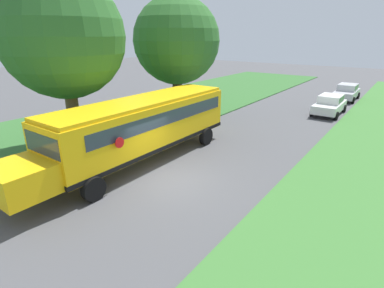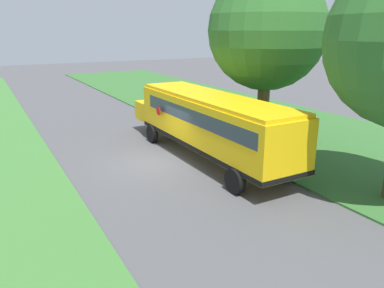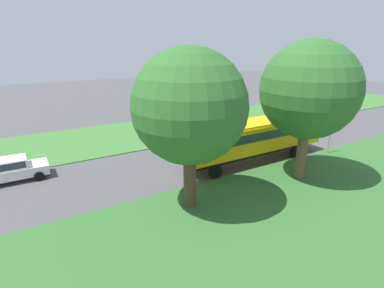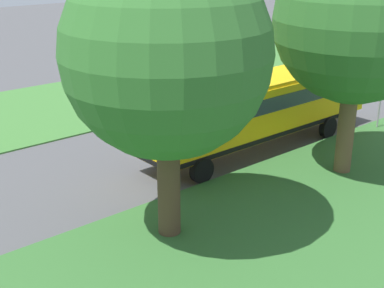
% 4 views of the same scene
% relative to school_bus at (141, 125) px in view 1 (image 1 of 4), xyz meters
% --- Properties ---
extents(ground_plane, '(120.00, 120.00, 0.00)m').
position_rel_school_bus_xyz_m(ground_plane, '(2.56, -0.80, -1.92)').
color(ground_plane, '#4C4C4F').
extents(grass_verge, '(12.00, 80.00, 0.08)m').
position_rel_school_bus_xyz_m(grass_verge, '(-7.44, -0.80, -1.88)').
color(grass_verge, '#33662D').
rests_on(grass_verge, ground).
extents(school_bus, '(2.84, 12.42, 3.16)m').
position_rel_school_bus_xyz_m(school_bus, '(0.00, 0.00, 0.00)').
color(school_bus, yellow).
rests_on(school_bus, ground).
extents(car_white_nearest, '(2.02, 4.40, 1.56)m').
position_rel_school_bus_xyz_m(car_white_nearest, '(5.36, 15.92, -1.05)').
color(car_white_nearest, silver).
rests_on(car_white_nearest, ground).
extents(car_silver_middle, '(2.02, 4.40, 1.56)m').
position_rel_school_bus_xyz_m(car_silver_middle, '(5.36, 23.04, -1.05)').
color(car_silver_middle, '#B7B7BC').
rests_on(car_silver_middle, ground).
extents(oak_tree_beside_bus, '(6.16, 6.16, 9.11)m').
position_rel_school_bus_xyz_m(oak_tree_beside_bus, '(-4.23, -0.99, 4.07)').
color(oak_tree_beside_bus, brown).
rests_on(oak_tree_beside_bus, ground).
extents(oak_tree_roadside_mid, '(6.03, 6.03, 8.74)m').
position_rel_school_bus_xyz_m(oak_tree_roadside_mid, '(-3.48, 7.32, 3.82)').
color(oak_tree_roadside_mid, '#4C3826').
rests_on(oak_tree_roadside_mid, ground).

